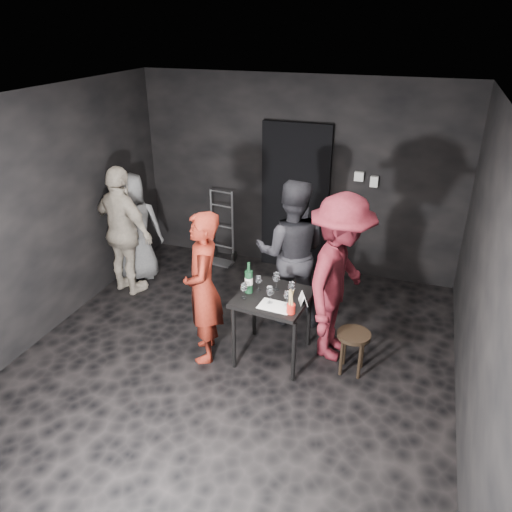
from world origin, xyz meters
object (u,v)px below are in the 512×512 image
(hand_truck, at_px, (222,249))
(tasting_table, at_px, (273,304))
(stool, at_px, (353,341))
(woman_black, at_px, (292,241))
(server_red, at_px, (203,281))
(bystander_cream, at_px, (122,223))
(wine_bottle, at_px, (249,281))
(breadstick_cup, at_px, (291,302))
(man_maroon, at_px, (341,262))
(bystander_grey, at_px, (135,228))

(hand_truck, height_order, tasting_table, hand_truck)
(stool, bearing_deg, woman_black, 138.17)
(server_red, bearing_deg, bystander_cream, -144.86)
(wine_bottle, bearing_deg, stool, 1.11)
(bystander_cream, bearing_deg, stool, -176.19)
(server_red, distance_m, breadstick_cup, 0.95)
(man_maroon, bearing_deg, wine_bottle, 116.53)
(bystander_cream, distance_m, bystander_grey, 0.45)
(server_red, relative_size, bystander_grey, 1.21)
(woman_black, height_order, bystander_cream, woman_black)
(tasting_table, bearing_deg, stool, 1.03)
(server_red, distance_m, woman_black, 1.22)
(stool, bearing_deg, breadstick_cup, -155.68)
(hand_truck, height_order, breadstick_cup, hand_truck)
(man_maroon, distance_m, breadstick_cup, 0.69)
(woman_black, height_order, man_maroon, man_maroon)
(bystander_grey, bearing_deg, server_red, 114.70)
(server_red, distance_m, man_maroon, 1.41)
(server_red, xyz_separation_m, breadstick_cup, (0.95, -0.05, -0.04))
(man_maroon, bearing_deg, server_red, 118.92)
(bystander_cream, height_order, wine_bottle, bystander_cream)
(bystander_cream, bearing_deg, hand_truck, -107.22)
(hand_truck, bearing_deg, bystander_cream, -117.12)
(wine_bottle, relative_size, breadstick_cup, 1.29)
(man_maroon, relative_size, bystander_grey, 1.48)
(woman_black, bearing_deg, hand_truck, -50.86)
(tasting_table, bearing_deg, man_maroon, 24.68)
(man_maroon, xyz_separation_m, wine_bottle, (-0.88, -0.29, -0.23))
(tasting_table, height_order, woman_black, woman_black)
(stool, height_order, server_red, server_red)
(woman_black, bearing_deg, server_red, 46.58)
(hand_truck, height_order, stool, hand_truck)
(tasting_table, relative_size, breadstick_cup, 2.80)
(hand_truck, relative_size, server_red, 0.60)
(tasting_table, bearing_deg, woman_black, 92.48)
(woman_black, distance_m, breadstick_cup, 1.12)
(stool, bearing_deg, man_maroon, 131.16)
(man_maroon, relative_size, bystander_cream, 1.14)
(wine_bottle, xyz_separation_m, breadstick_cup, (0.52, -0.25, -0.01))
(man_maroon, bearing_deg, bystander_cream, 89.11)
(hand_truck, xyz_separation_m, man_maroon, (2.03, -1.69, 0.91))
(woman_black, relative_size, man_maroon, 0.92)
(breadstick_cup, bearing_deg, wine_bottle, 154.62)
(server_red, xyz_separation_m, bystander_grey, (-1.64, 1.34, -0.16))
(woman_black, distance_m, bystander_cream, 2.21)
(bystander_grey, height_order, wine_bottle, bystander_grey)
(stool, distance_m, woman_black, 1.36)
(server_red, xyz_separation_m, bystander_cream, (-1.56, 0.96, 0.06))
(hand_truck, distance_m, breadstick_cup, 2.86)
(man_maroon, bearing_deg, woman_black, 59.47)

